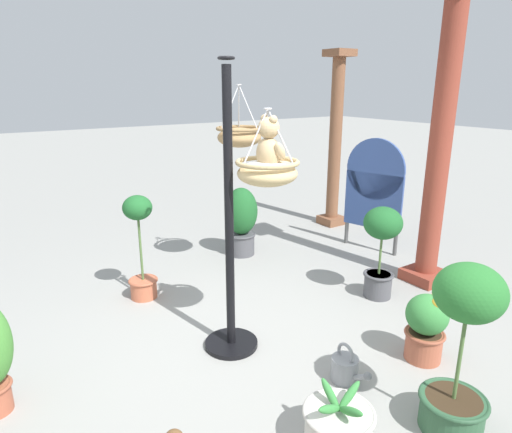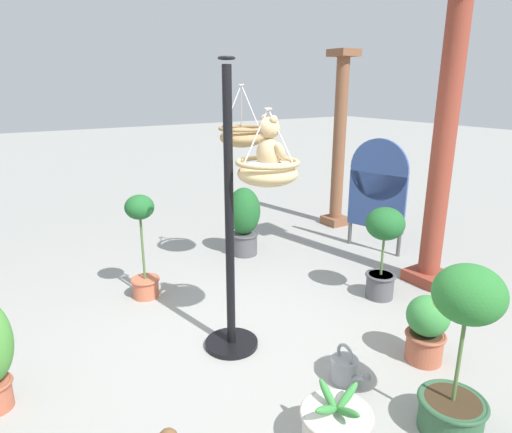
{
  "view_description": "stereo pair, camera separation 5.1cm",
  "coord_description": "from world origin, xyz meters",
  "views": [
    {
      "loc": [
        2.62,
        -1.65,
        2.11
      ],
      "look_at": [
        -0.03,
        0.09,
        1.16
      ],
      "focal_mm": 31.27,
      "sensor_mm": 36.0,
      "label": 1
    },
    {
      "loc": [
        2.65,
        -1.61,
        2.11
      ],
      "look_at": [
        -0.03,
        0.09,
        1.16
      ],
      "focal_mm": 31.27,
      "sensor_mm": 36.0,
      "label": 2
    }
  ],
  "objects": [
    {
      "name": "greenhouse_pillar_right",
      "position": [
        -2.3,
        2.99,
        1.24
      ],
      "size": [
        0.35,
        0.35,
        2.57
      ],
      "color": "brown",
      "rests_on": "ground"
    },
    {
      "name": "greenhouse_pillar_left",
      "position": [
        -0.16,
        2.43,
        1.5
      ],
      "size": [
        0.43,
        0.43,
        3.1
      ],
      "color": "brown",
      "rests_on": "ground"
    },
    {
      "name": "potted_plant_flowering_red",
      "position": [
        -1.97,
        1.13,
        0.47
      ],
      "size": [
        0.41,
        0.41,
        0.87
      ],
      "color": "#4C4C51",
      "rests_on": "ground"
    },
    {
      "name": "display_pole_central",
      "position": [
        -0.23,
        -0.03,
        0.7
      ],
      "size": [
        0.44,
        0.44,
        2.29
      ],
      "color": "black",
      "rests_on": "ground"
    },
    {
      "name": "display_sign_board",
      "position": [
        -1.2,
        2.65,
        0.85
      ],
      "size": [
        0.76,
        0.25,
        1.46
      ],
      "color": "#334C8C",
      "rests_on": "ground"
    },
    {
      "name": "potted_plant_bushy_green",
      "position": [
        -0.19,
        1.69,
        0.58
      ],
      "size": [
        0.38,
        0.38,
        0.95
      ],
      "color": "#4C4C51",
      "rests_on": "ground"
    },
    {
      "name": "teddy_bear",
      "position": [
        -0.08,
        0.24,
        1.66
      ],
      "size": [
        0.28,
        0.25,
        0.41
      ],
      "color": "tan"
    },
    {
      "name": "potted_plant_broad_leaf",
      "position": [
        1.34,
        0.67,
        0.61
      ],
      "size": [
        0.42,
        0.42,
        1.12
      ],
      "color": "#2D5638",
      "rests_on": "ground"
    },
    {
      "name": "hanging_basket_with_teddy",
      "position": [
        -0.08,
        0.22,
        1.48
      ],
      "size": [
        0.48,
        0.48,
        0.57
      ],
      "color": "tan"
    },
    {
      "name": "potted_plant_fern_front",
      "position": [
        -1.48,
        -0.33,
        0.56
      ],
      "size": [
        0.3,
        0.3,
        1.08
      ],
      "color": "#BC6042",
      "rests_on": "ground"
    },
    {
      "name": "ground_plane",
      "position": [
        0.0,
        0.0,
        0.0
      ],
      "size": [
        40.0,
        40.0,
        0.0
      ],
      "primitive_type": "plane",
      "color": "gray"
    },
    {
      "name": "hanging_basket_left_high",
      "position": [
        -1.42,
        0.79,
        1.58
      ],
      "size": [
        0.49,
        0.49,
        0.64
      ],
      "color": "#A37F51"
    },
    {
      "name": "watering_can",
      "position": [
        0.63,
        0.45,
        0.1
      ],
      "size": [
        0.35,
        0.2,
        0.3
      ],
      "color": "gray",
      "rests_on": "ground"
    },
    {
      "name": "potted_plant_small_succulent",
      "position": [
        1.07,
        -0.05,
        0.16
      ],
      "size": [
        0.44,
        0.44,
        0.41
      ],
      "color": "beige",
      "rests_on": "ground"
    },
    {
      "name": "potted_plant_trailing_ivy",
      "position": [
        0.77,
        1.15,
        0.29
      ],
      "size": [
        0.33,
        0.33,
        0.57
      ],
      "color": "#AD563D",
      "rests_on": "ground"
    }
  ]
}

